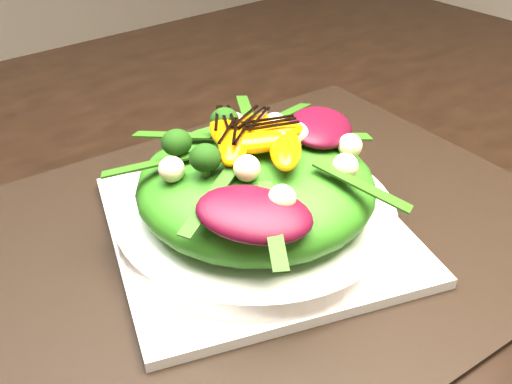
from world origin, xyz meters
TOP-DOWN VIEW (x-y plane):
  - dining_table at (0.00, 0.00)m, footprint 1.60×0.90m
  - placemat at (0.07, -0.11)m, footprint 0.57×0.45m
  - plate_base at (0.07, -0.11)m, footprint 0.31×0.31m
  - salad_bowl at (0.07, -0.11)m, footprint 0.26×0.26m
  - lettuce_mound at (0.07, -0.11)m, footprint 0.25×0.25m
  - radicchio_leaf at (0.14, -0.12)m, footprint 0.10×0.09m
  - orange_segment at (0.06, -0.09)m, footprint 0.06×0.04m
  - broccoli_floret at (0.01, -0.07)m, footprint 0.04×0.04m
  - macadamia_nut at (0.10, -0.16)m, footprint 0.02×0.02m
  - balsamic_drizzle at (0.06, -0.09)m, footprint 0.04×0.01m

SIDE VIEW (x-z plane):
  - dining_table at x=0.00m, z-range 0.35..1.10m
  - placemat at x=0.07m, z-range 0.75..0.75m
  - plate_base at x=0.07m, z-range 0.75..0.76m
  - salad_bowl at x=0.07m, z-range 0.76..0.78m
  - lettuce_mound at x=0.07m, z-range 0.77..0.84m
  - radicchio_leaf at x=0.14m, z-range 0.83..0.85m
  - macadamia_nut at x=0.10m, z-range 0.83..0.85m
  - orange_segment at x=0.06m, z-range 0.84..0.85m
  - broccoli_floret at x=0.01m, z-range 0.83..0.86m
  - balsamic_drizzle at x=0.06m, z-range 0.85..0.85m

